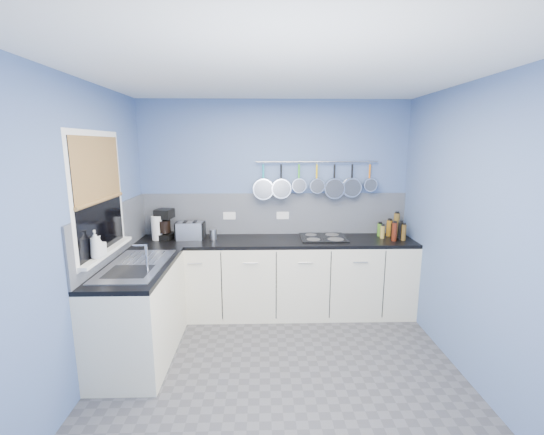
{
  "coord_description": "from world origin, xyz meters",
  "views": [
    {
      "loc": [
        -0.15,
        -2.9,
        1.98
      ],
      "look_at": [
        -0.05,
        0.75,
        1.25
      ],
      "focal_mm": 24.15,
      "sensor_mm": 36.0,
      "label": 1
    }
  ],
  "objects_px": {
    "coffee_maker": "(164,224)",
    "hob": "(323,237)",
    "canister": "(213,234)",
    "soap_bottle_b": "(100,246)",
    "paper_towel": "(157,228)",
    "toaster": "(190,231)",
    "soap_bottle_a": "(95,244)"
  },
  "relations": [
    {
      "from": "coffee_maker",
      "to": "canister",
      "type": "relative_size",
      "value": 2.91
    },
    {
      "from": "coffee_maker",
      "to": "hob",
      "type": "relative_size",
      "value": 0.65
    },
    {
      "from": "toaster",
      "to": "canister",
      "type": "bearing_deg",
      "value": -11.4
    },
    {
      "from": "soap_bottle_b",
      "to": "coffee_maker",
      "type": "xyz_separation_m",
      "value": [
        0.24,
        1.15,
        -0.06
      ]
    },
    {
      "from": "soap_bottle_a",
      "to": "hob",
      "type": "relative_size",
      "value": 0.45
    },
    {
      "from": "soap_bottle_a",
      "to": "hob",
      "type": "height_order",
      "value": "soap_bottle_a"
    },
    {
      "from": "soap_bottle_b",
      "to": "paper_towel",
      "type": "distance_m",
      "value": 1.12
    },
    {
      "from": "soap_bottle_b",
      "to": "coffee_maker",
      "type": "distance_m",
      "value": 1.18
    },
    {
      "from": "paper_towel",
      "to": "canister",
      "type": "relative_size",
      "value": 2.33
    },
    {
      "from": "toaster",
      "to": "coffee_maker",
      "type": "bearing_deg",
      "value": 168.77
    },
    {
      "from": "paper_towel",
      "to": "coffee_maker",
      "type": "distance_m",
      "value": 0.09
    },
    {
      "from": "soap_bottle_a",
      "to": "toaster",
      "type": "distance_m",
      "value": 1.32
    },
    {
      "from": "hob",
      "to": "soap_bottle_a",
      "type": "bearing_deg",
      "value": -150.16
    },
    {
      "from": "soap_bottle_a",
      "to": "canister",
      "type": "distance_m",
      "value": 1.44
    },
    {
      "from": "paper_towel",
      "to": "toaster",
      "type": "relative_size",
      "value": 0.89
    },
    {
      "from": "canister",
      "to": "hob",
      "type": "height_order",
      "value": "canister"
    },
    {
      "from": "paper_towel",
      "to": "hob",
      "type": "xyz_separation_m",
      "value": [
        1.93,
        0.02,
        -0.13
      ]
    },
    {
      "from": "soap_bottle_b",
      "to": "paper_towel",
      "type": "xyz_separation_m",
      "value": [
        0.17,
        1.11,
        -0.1
      ]
    },
    {
      "from": "soap_bottle_b",
      "to": "hob",
      "type": "bearing_deg",
      "value": 28.35
    },
    {
      "from": "soap_bottle_a",
      "to": "coffee_maker",
      "type": "height_order",
      "value": "soap_bottle_a"
    },
    {
      "from": "soap_bottle_a",
      "to": "coffee_maker",
      "type": "distance_m",
      "value": 1.25
    },
    {
      "from": "canister",
      "to": "paper_towel",
      "type": "bearing_deg",
      "value": 179.05
    },
    {
      "from": "soap_bottle_a",
      "to": "soap_bottle_b",
      "type": "relative_size",
      "value": 1.39
    },
    {
      "from": "soap_bottle_b",
      "to": "paper_towel",
      "type": "relative_size",
      "value": 0.62
    },
    {
      "from": "coffee_maker",
      "to": "hob",
      "type": "bearing_deg",
      "value": 10.72
    },
    {
      "from": "canister",
      "to": "soap_bottle_b",
      "type": "bearing_deg",
      "value": -126.55
    },
    {
      "from": "hob",
      "to": "paper_towel",
      "type": "bearing_deg",
      "value": -179.26
    },
    {
      "from": "coffee_maker",
      "to": "paper_towel",
      "type": "bearing_deg",
      "value": -137.28
    },
    {
      "from": "soap_bottle_a",
      "to": "coffee_maker",
      "type": "bearing_deg",
      "value": 78.81
    },
    {
      "from": "soap_bottle_a",
      "to": "toaster",
      "type": "height_order",
      "value": "soap_bottle_a"
    },
    {
      "from": "soap_bottle_a",
      "to": "soap_bottle_b",
      "type": "height_order",
      "value": "soap_bottle_a"
    },
    {
      "from": "coffee_maker",
      "to": "soap_bottle_b",
      "type": "bearing_deg",
      "value": -90.5
    }
  ]
}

